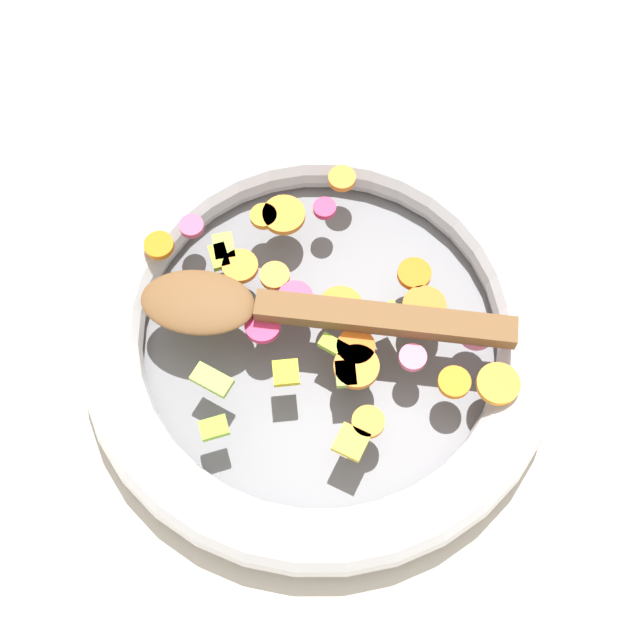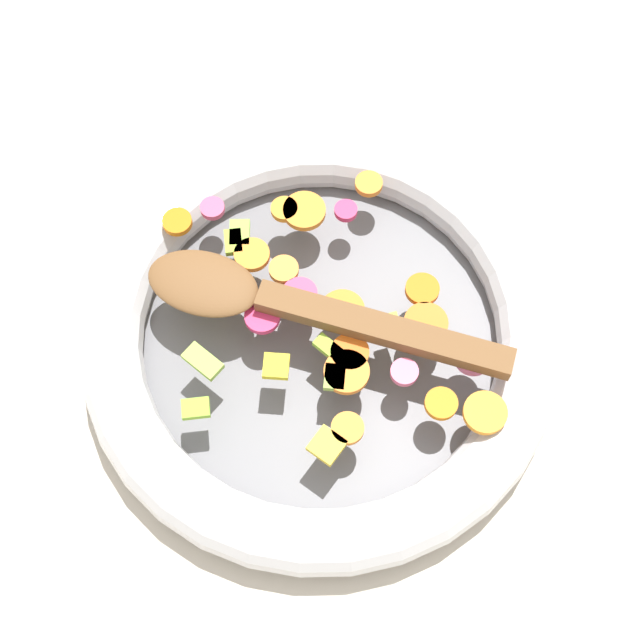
# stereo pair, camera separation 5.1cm
# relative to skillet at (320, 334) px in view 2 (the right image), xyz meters

# --- Properties ---
(ground_plane) EXTENTS (4.00, 4.00, 0.00)m
(ground_plane) POSITION_rel_skillet_xyz_m (0.00, 0.00, -0.02)
(ground_plane) COLOR beige
(skillet) EXTENTS (0.39, 0.39, 0.05)m
(skillet) POSITION_rel_skillet_xyz_m (0.00, 0.00, 0.00)
(skillet) COLOR slate
(skillet) RESTS_ON ground_plane
(chopped_vegetables) EXTENTS (0.26, 0.32, 0.01)m
(chopped_vegetables) POSITION_rel_skillet_xyz_m (-0.01, 0.01, 0.03)
(chopped_vegetables) COLOR orange
(chopped_vegetables) RESTS_ON skillet
(wooden_spoon) EXTENTS (0.06, 0.29, 0.01)m
(wooden_spoon) POSITION_rel_skillet_xyz_m (-0.00, -0.03, 0.04)
(wooden_spoon) COLOR brown
(wooden_spoon) RESTS_ON chopped_vegetables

